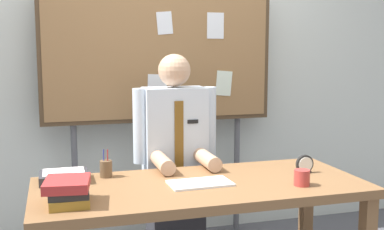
% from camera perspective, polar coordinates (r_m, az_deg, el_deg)
% --- Properties ---
extents(back_wall, '(6.40, 0.08, 2.70)m').
position_cam_1_polar(back_wall, '(3.71, -4.52, 6.30)').
color(back_wall, silver).
rests_on(back_wall, ground_plane).
extents(desk, '(1.78, 0.76, 0.73)m').
position_cam_1_polar(desk, '(2.66, 1.06, -9.80)').
color(desk, brown).
rests_on(desk, ground_plane).
extents(person, '(0.55, 0.56, 1.42)m').
position_cam_1_polar(person, '(3.18, -2.00, -6.53)').
color(person, '#2D2D33').
rests_on(person, ground_plane).
extents(bulletin_board, '(1.69, 0.09, 1.90)m').
position_cam_1_polar(bulletin_board, '(3.51, -3.83, 6.80)').
color(bulletin_board, '#4C3823').
rests_on(bulletin_board, ground_plane).
extents(book_stack, '(0.23, 0.26, 0.12)m').
position_cam_1_polar(book_stack, '(2.35, -14.45, -8.72)').
color(book_stack, olive).
rests_on(book_stack, desk).
extents(open_notebook, '(0.34, 0.20, 0.01)m').
position_cam_1_polar(open_notebook, '(2.61, 0.97, -8.07)').
color(open_notebook, white).
rests_on(open_notebook, desk).
extents(desk_clock, '(0.11, 0.04, 0.11)m').
position_cam_1_polar(desk_clock, '(2.91, 13.18, -5.76)').
color(desk_clock, black).
rests_on(desk_clock, desk).
extents(coffee_mug, '(0.08, 0.08, 0.09)m').
position_cam_1_polar(coffee_mug, '(2.64, 12.86, -7.24)').
color(coffee_mug, '#B23833').
rests_on(coffee_mug, desk).
extents(pen_holder, '(0.07, 0.07, 0.16)m').
position_cam_1_polar(pen_holder, '(2.79, -10.14, -6.25)').
color(pen_holder, brown).
rests_on(pen_holder, desk).
extents(paper_tray, '(0.26, 0.20, 0.06)m').
position_cam_1_polar(paper_tray, '(2.75, -14.91, -7.04)').
color(paper_tray, '#333338').
rests_on(paper_tray, desk).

